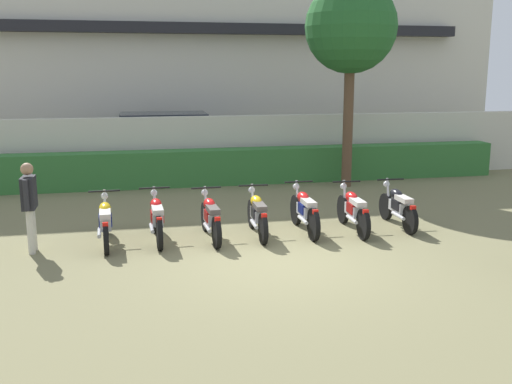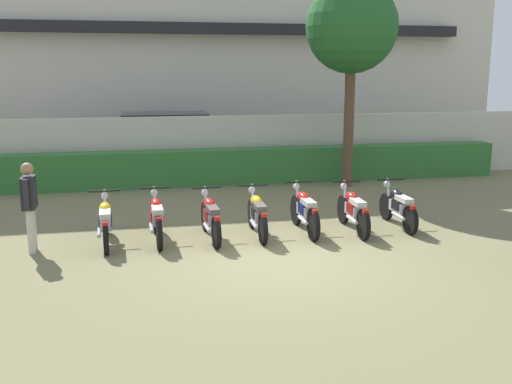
{
  "view_description": "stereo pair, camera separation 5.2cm",
  "coord_description": "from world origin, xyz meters",
  "px_view_note": "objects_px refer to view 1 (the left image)",
  "views": [
    {
      "loc": [
        -2.46,
        -9.55,
        3.27
      ],
      "look_at": [
        0.0,
        1.95,
        0.82
      ],
      "focal_mm": 41.63,
      "sensor_mm": 36.0,
      "label": 1
    },
    {
      "loc": [
        -2.41,
        -9.56,
        3.27
      ],
      "look_at": [
        0.0,
        1.95,
        0.82
      ],
      "focal_mm": 41.63,
      "sensor_mm": 36.0,
      "label": 2
    }
  ],
  "objects_px": {
    "motorcycle_in_row_3": "(257,214)",
    "motorcycle_in_row_6": "(398,206)",
    "motorcycle_in_row_2": "(211,217)",
    "tree_near_inspector": "(351,29)",
    "motorcycle_in_row_5": "(353,210)",
    "motorcycle_in_row_1": "(157,218)",
    "parked_car": "(169,143)",
    "motorcycle_in_row_0": "(105,222)",
    "inspector_person": "(29,200)",
    "motorcycle_in_row_4": "(304,210)"
  },
  "relations": [
    {
      "from": "motorcycle_in_row_1",
      "to": "inspector_person",
      "type": "distance_m",
      "value": 2.32
    },
    {
      "from": "motorcycle_in_row_6",
      "to": "motorcycle_in_row_1",
      "type": "bearing_deg",
      "value": 91.51
    },
    {
      "from": "motorcycle_in_row_0",
      "to": "motorcycle_in_row_4",
      "type": "relative_size",
      "value": 0.99
    },
    {
      "from": "parked_car",
      "to": "tree_near_inspector",
      "type": "distance_m",
      "value": 6.8
    },
    {
      "from": "parked_car",
      "to": "tree_near_inspector",
      "type": "relative_size",
      "value": 0.81
    },
    {
      "from": "parked_car",
      "to": "inspector_person",
      "type": "bearing_deg",
      "value": -109.54
    },
    {
      "from": "parked_car",
      "to": "motorcycle_in_row_4",
      "type": "bearing_deg",
      "value": -73.87
    },
    {
      "from": "parked_car",
      "to": "motorcycle_in_row_1",
      "type": "bearing_deg",
      "value": -94.87
    },
    {
      "from": "motorcycle_in_row_4",
      "to": "inspector_person",
      "type": "bearing_deg",
      "value": 93.31
    },
    {
      "from": "motorcycle_in_row_1",
      "to": "motorcycle_in_row_3",
      "type": "bearing_deg",
      "value": -92.44
    },
    {
      "from": "motorcycle_in_row_4",
      "to": "motorcycle_in_row_3",
      "type": "bearing_deg",
      "value": 93.05
    },
    {
      "from": "parked_car",
      "to": "motorcycle_in_row_2",
      "type": "xyz_separation_m",
      "value": [
        0.24,
        -8.02,
        -0.49
      ]
    },
    {
      "from": "motorcycle_in_row_3",
      "to": "motorcycle_in_row_6",
      "type": "xyz_separation_m",
      "value": [
        3.03,
        0.05,
        -0.0
      ]
    },
    {
      "from": "parked_car",
      "to": "motorcycle_in_row_0",
      "type": "relative_size",
      "value": 2.39
    },
    {
      "from": "motorcycle_in_row_1",
      "to": "tree_near_inspector",
      "type": "bearing_deg",
      "value": -52.54
    },
    {
      "from": "motorcycle_in_row_3",
      "to": "inspector_person",
      "type": "relative_size",
      "value": 1.11
    },
    {
      "from": "motorcycle_in_row_2",
      "to": "inspector_person",
      "type": "distance_m",
      "value": 3.32
    },
    {
      "from": "motorcycle_in_row_1",
      "to": "motorcycle_in_row_2",
      "type": "height_order",
      "value": "motorcycle_in_row_1"
    },
    {
      "from": "parked_car",
      "to": "motorcycle_in_row_6",
      "type": "bearing_deg",
      "value": -61.16
    },
    {
      "from": "parked_car",
      "to": "motorcycle_in_row_0",
      "type": "distance_m",
      "value": 8.17
    },
    {
      "from": "motorcycle_in_row_1",
      "to": "inspector_person",
      "type": "bearing_deg",
      "value": 95.16
    },
    {
      "from": "parked_car",
      "to": "tree_near_inspector",
      "type": "xyz_separation_m",
      "value": [
        4.73,
        -3.51,
        3.39
      ]
    },
    {
      "from": "motorcycle_in_row_4",
      "to": "tree_near_inspector",
      "type": "bearing_deg",
      "value": -29.56
    },
    {
      "from": "motorcycle_in_row_4",
      "to": "motorcycle_in_row_0",
      "type": "bearing_deg",
      "value": 91.09
    },
    {
      "from": "tree_near_inspector",
      "to": "motorcycle_in_row_3",
      "type": "distance_m",
      "value": 6.9
    },
    {
      "from": "motorcycle_in_row_5",
      "to": "motorcycle_in_row_4",
      "type": "bearing_deg",
      "value": 85.7
    },
    {
      "from": "motorcycle_in_row_1",
      "to": "motorcycle_in_row_3",
      "type": "xyz_separation_m",
      "value": [
        1.97,
        -0.04,
        -0.01
      ]
    },
    {
      "from": "parked_car",
      "to": "inspector_person",
      "type": "distance_m",
      "value": 8.72
    },
    {
      "from": "parked_car",
      "to": "motorcycle_in_row_0",
      "type": "bearing_deg",
      "value": -101.55
    },
    {
      "from": "motorcycle_in_row_0",
      "to": "motorcycle_in_row_6",
      "type": "bearing_deg",
      "value": -91.62
    },
    {
      "from": "motorcycle_in_row_1",
      "to": "motorcycle_in_row_2",
      "type": "xyz_separation_m",
      "value": [
        1.03,
        -0.09,
        -0.01
      ]
    },
    {
      "from": "motorcycle_in_row_0",
      "to": "motorcycle_in_row_2",
      "type": "relative_size",
      "value": 1.02
    },
    {
      "from": "motorcycle_in_row_2",
      "to": "tree_near_inspector",
      "type": "bearing_deg",
      "value": -47.18
    },
    {
      "from": "motorcycle_in_row_1",
      "to": "motorcycle_in_row_5",
      "type": "relative_size",
      "value": 0.98
    },
    {
      "from": "motorcycle_in_row_3",
      "to": "motorcycle_in_row_6",
      "type": "bearing_deg",
      "value": -87.36
    },
    {
      "from": "motorcycle_in_row_6",
      "to": "tree_near_inspector",
      "type": "bearing_deg",
      "value": -5.28
    },
    {
      "from": "tree_near_inspector",
      "to": "inspector_person",
      "type": "relative_size",
      "value": 3.43
    },
    {
      "from": "motorcycle_in_row_1",
      "to": "inspector_person",
      "type": "xyz_separation_m",
      "value": [
        -2.25,
        -0.25,
        0.51
      ]
    },
    {
      "from": "motorcycle_in_row_2",
      "to": "motorcycle_in_row_5",
      "type": "distance_m",
      "value": 2.92
    },
    {
      "from": "motorcycle_in_row_4",
      "to": "parked_car",
      "type": "bearing_deg",
      "value": 15.84
    },
    {
      "from": "motorcycle_in_row_0",
      "to": "motorcycle_in_row_5",
      "type": "xyz_separation_m",
      "value": [
        4.91,
        -0.08,
        0.0
      ]
    },
    {
      "from": "motorcycle_in_row_2",
      "to": "motorcycle_in_row_4",
      "type": "distance_m",
      "value": 1.93
    },
    {
      "from": "motorcycle_in_row_0",
      "to": "motorcycle_in_row_3",
      "type": "relative_size",
      "value": 1.04
    },
    {
      "from": "motorcycle_in_row_1",
      "to": "motorcycle_in_row_2",
      "type": "bearing_deg",
      "value": -96.52
    },
    {
      "from": "motorcycle_in_row_0",
      "to": "motorcycle_in_row_6",
      "type": "relative_size",
      "value": 1.04
    },
    {
      "from": "motorcycle_in_row_5",
      "to": "motorcycle_in_row_6",
      "type": "distance_m",
      "value": 1.06
    },
    {
      "from": "parked_car",
      "to": "motorcycle_in_row_3",
      "type": "height_order",
      "value": "parked_car"
    },
    {
      "from": "motorcycle_in_row_1",
      "to": "motorcycle_in_row_3",
      "type": "relative_size",
      "value": 1.03
    },
    {
      "from": "motorcycle_in_row_2",
      "to": "motorcycle_in_row_6",
      "type": "relative_size",
      "value": 1.02
    },
    {
      "from": "motorcycle_in_row_2",
      "to": "motorcycle_in_row_3",
      "type": "distance_m",
      "value": 0.94
    }
  ]
}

